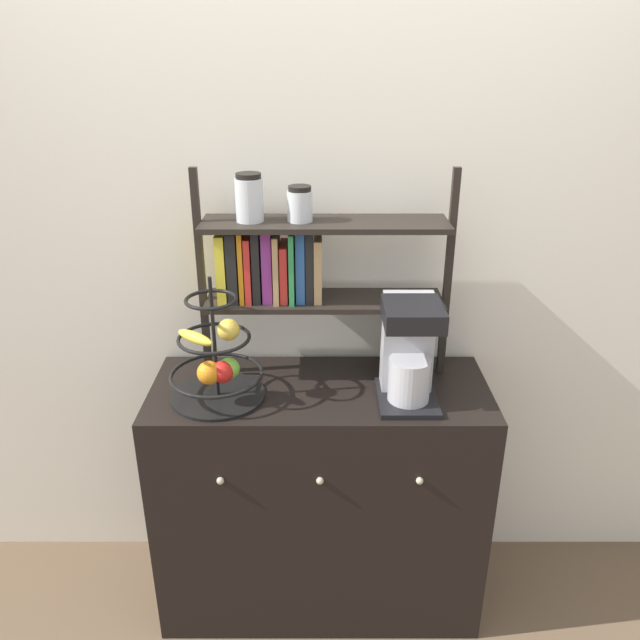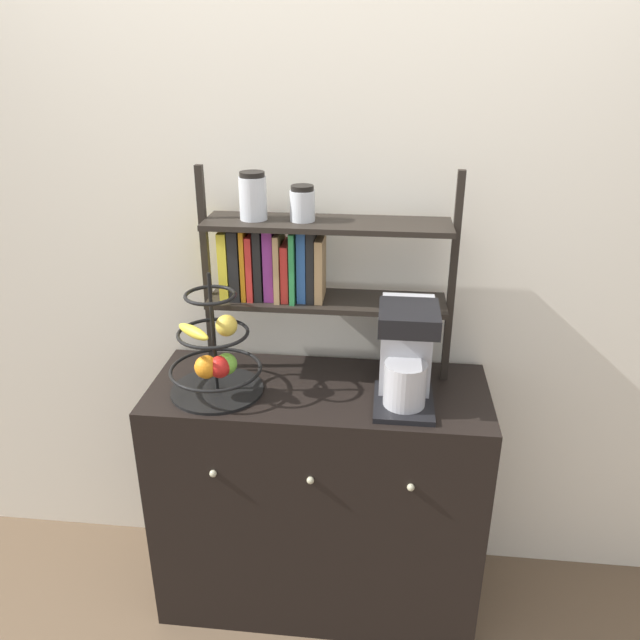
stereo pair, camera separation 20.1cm
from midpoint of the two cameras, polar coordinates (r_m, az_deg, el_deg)
name	(u,v)px [view 1 (the left image)]	position (r m, az deg, el deg)	size (l,w,h in m)	color
ground_plane	(319,639)	(2.55, -2.66, -27.19)	(12.00, 12.00, 0.00)	brown
wall_back	(319,254)	(2.23, -2.72, 5.97)	(7.00, 0.05, 2.60)	silver
sideboard	(319,496)	(2.39, -2.62, -15.85)	(1.15, 0.48, 0.91)	black
coffee_maker	(407,350)	(2.00, 5.16, -2.80)	(0.19, 0.24, 0.34)	black
fruit_stand	(216,363)	(2.04, -12.34, -3.95)	(0.31, 0.31, 0.42)	black
shelf_hutch	(288,259)	(2.07, -5.72, 5.55)	(0.85, 0.20, 0.72)	black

